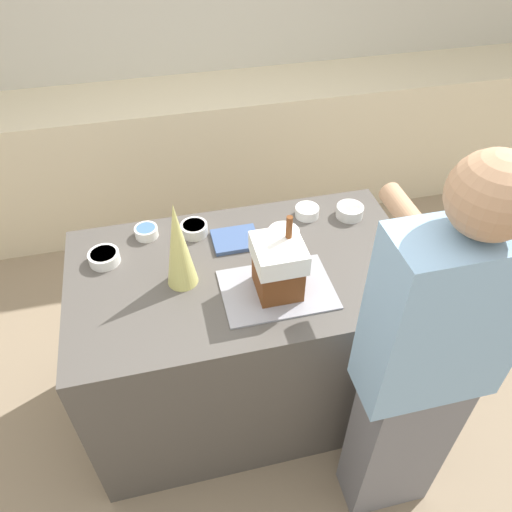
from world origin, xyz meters
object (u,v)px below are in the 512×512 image
(gingerbread_house, at_px, (278,266))
(candy_bowl_front_corner, at_px, (307,211))
(candy_bowl_far_right, at_px, (350,211))
(person, at_px, (423,371))
(cookbook, at_px, (234,240))
(candy_bowl_near_tray_left, at_px, (146,231))
(candy_bowl_center_rear, at_px, (194,229))
(decorative_tree, at_px, (178,245))
(baking_tray, at_px, (277,289))
(candy_bowl_far_left, at_px, (284,234))
(candy_bowl_beside_tree, at_px, (104,257))

(gingerbread_house, bearing_deg, candy_bowl_front_corner, 58.90)
(candy_bowl_far_right, relative_size, person, 0.07)
(gingerbread_house, xyz_separation_m, cookbook, (-0.10, 0.33, -0.12))
(candy_bowl_far_right, relative_size, candy_bowl_near_tray_left, 1.22)
(candy_bowl_center_rear, bearing_deg, decorative_tree, -107.05)
(decorative_tree, xyz_separation_m, candy_bowl_near_tray_left, (-0.12, 0.32, -0.17))
(baking_tray, distance_m, person, 0.61)
(candy_bowl_center_rear, relative_size, cookbook, 0.61)
(candy_bowl_center_rear, bearing_deg, gingerbread_house, -57.69)
(candy_bowl_far_right, bearing_deg, baking_tray, -139.69)
(baking_tray, relative_size, cookbook, 2.21)
(candy_bowl_center_rear, bearing_deg, candy_bowl_far_right, -3.21)
(decorative_tree, xyz_separation_m, cookbook, (0.25, 0.19, -0.18))
(baking_tray, xyz_separation_m, candy_bowl_far_left, (0.11, 0.29, 0.02))
(decorative_tree, relative_size, person, 0.22)
(gingerbread_house, relative_size, candy_bowl_far_left, 2.37)
(gingerbread_house, relative_size, person, 0.18)
(baking_tray, height_order, candy_bowl_front_corner, candy_bowl_front_corner)
(candy_bowl_near_tray_left, distance_m, candy_bowl_front_corner, 0.73)
(candy_bowl_beside_tree, height_order, candy_bowl_front_corner, candy_bowl_beside_tree)
(baking_tray, bearing_deg, candy_bowl_near_tray_left, 136.25)
(baking_tray, relative_size, candy_bowl_near_tray_left, 4.29)
(baking_tray, xyz_separation_m, candy_bowl_beside_tree, (-0.66, 0.32, 0.02))
(candy_bowl_far_right, height_order, cookbook, candy_bowl_far_right)
(gingerbread_house, xyz_separation_m, candy_bowl_far_right, (0.45, 0.38, -0.10))
(candy_bowl_front_corner, bearing_deg, candy_bowl_far_right, -13.78)
(candy_bowl_center_rear, distance_m, candy_bowl_front_corner, 0.52)
(candy_bowl_far_right, distance_m, cookbook, 0.56)
(candy_bowl_beside_tree, distance_m, person, 1.31)
(candy_bowl_far_left, xyz_separation_m, cookbook, (-0.21, 0.03, -0.02))
(candy_bowl_near_tray_left, bearing_deg, cookbook, -18.87)
(candy_bowl_near_tray_left, bearing_deg, candy_bowl_front_corner, -1.96)
(candy_bowl_far_right, xyz_separation_m, cookbook, (-0.55, -0.05, -0.02))
(baking_tray, relative_size, candy_bowl_front_corner, 3.98)
(person, bearing_deg, candy_bowl_beside_tree, 142.68)
(candy_bowl_near_tray_left, height_order, candy_bowl_front_corner, same)
(candy_bowl_center_rear, height_order, person, person)
(gingerbread_house, distance_m, candy_bowl_far_right, 0.60)
(candy_bowl_far_left, xyz_separation_m, candy_bowl_far_right, (0.34, 0.09, 0.00))
(candy_bowl_beside_tree, height_order, candy_bowl_center_rear, candy_bowl_center_rear)
(candy_bowl_near_tray_left, distance_m, cookbook, 0.39)
(candy_bowl_far_left, xyz_separation_m, candy_bowl_front_corner, (0.15, 0.14, -0.00))
(person, bearing_deg, gingerbread_house, 129.42)
(baking_tray, bearing_deg, candy_bowl_far_left, 69.72)
(decorative_tree, bearing_deg, baking_tray, -21.04)
(candy_bowl_center_rear, relative_size, candy_bowl_near_tray_left, 1.18)
(candy_bowl_far_left, distance_m, person, 0.82)
(candy_bowl_far_right, bearing_deg, candy_bowl_center_rear, 176.79)
(gingerbread_house, distance_m, candy_bowl_far_left, 0.33)
(gingerbread_house, relative_size, candy_bowl_center_rear, 2.71)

